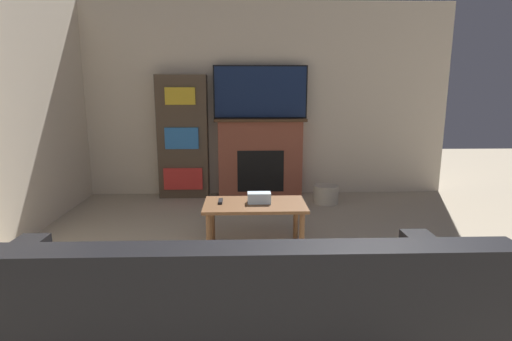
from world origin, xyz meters
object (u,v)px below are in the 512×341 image
object	(u,v)px
coffee_table	(255,210)
storage_basket	(326,194)
fireplace	(260,157)
tv	(260,92)
couch	(224,341)
bookshelf	(183,137)

from	to	relation	value
coffee_table	storage_basket	size ratio (longest dim) A/B	2.89
fireplace	storage_basket	xyz separation A→B (m)	(0.87, -0.45, -0.44)
tv	couch	bearing A→B (deg)	-95.10
fireplace	bookshelf	size ratio (longest dim) A/B	0.75
couch	bookshelf	bearing A→B (deg)	100.84
coffee_table	couch	bearing A→B (deg)	-96.20
coffee_table	bookshelf	bearing A→B (deg)	115.84
fireplace	tv	size ratio (longest dim) A/B	0.99
tv	bookshelf	world-z (taller)	tv
tv	storage_basket	distance (m)	1.66
fireplace	couch	distance (m)	3.91
couch	storage_basket	bearing A→B (deg)	70.53
tv	bookshelf	distance (m)	1.25
fireplace	coffee_table	world-z (taller)	fireplace
tv	storage_basket	world-z (taller)	tv
coffee_table	storage_basket	world-z (taller)	coffee_table
tv	storage_basket	xyz separation A→B (m)	(0.87, -0.43, -1.35)
bookshelf	couch	bearing A→B (deg)	-79.16
coffee_table	bookshelf	xyz separation A→B (m)	(-0.95, 1.95, 0.46)
tv	couch	size ratio (longest dim) A/B	0.55
couch	storage_basket	distance (m)	3.65
bookshelf	storage_basket	world-z (taller)	bookshelf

